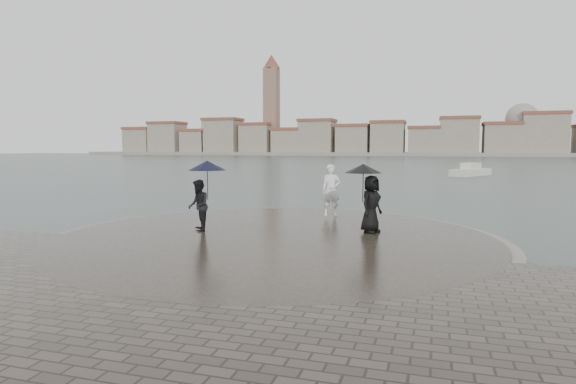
% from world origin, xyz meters
% --- Properties ---
extents(ground, '(400.00, 400.00, 0.00)m').
position_xyz_m(ground, '(0.00, 0.00, 0.00)').
color(ground, '#2B3835').
rests_on(ground, ground).
extents(kerb_ring, '(12.50, 12.50, 0.32)m').
position_xyz_m(kerb_ring, '(0.00, 3.50, 0.16)').
color(kerb_ring, gray).
rests_on(kerb_ring, ground).
extents(quay_tip, '(11.90, 11.90, 0.36)m').
position_xyz_m(quay_tip, '(0.00, 3.50, 0.18)').
color(quay_tip, '#2D261E').
rests_on(quay_tip, ground).
extents(statue, '(0.77, 0.62, 1.82)m').
position_xyz_m(statue, '(0.68, 7.76, 1.27)').
color(statue, white).
rests_on(statue, quay_tip).
extents(visitor_left, '(1.24, 1.11, 2.04)m').
position_xyz_m(visitor_left, '(-2.24, 3.60, 1.52)').
color(visitor_left, black).
rests_on(visitor_left, quay_tip).
extents(visitor_right, '(1.20, 1.12, 1.95)m').
position_xyz_m(visitor_right, '(2.40, 4.81, 1.50)').
color(visitor_right, black).
rests_on(visitor_right, quay_tip).
extents(far_skyline, '(260.00, 20.00, 37.00)m').
position_xyz_m(far_skyline, '(-6.29, 160.71, 5.61)').
color(far_skyline, gray).
rests_on(far_skyline, ground).
extents(boats, '(16.15, 7.98, 1.50)m').
position_xyz_m(boats, '(13.74, 43.11, 0.38)').
color(boats, silver).
rests_on(boats, ground).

